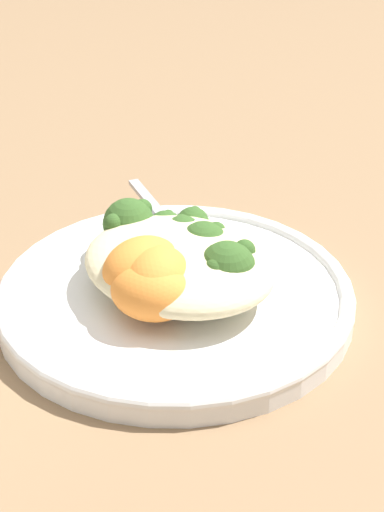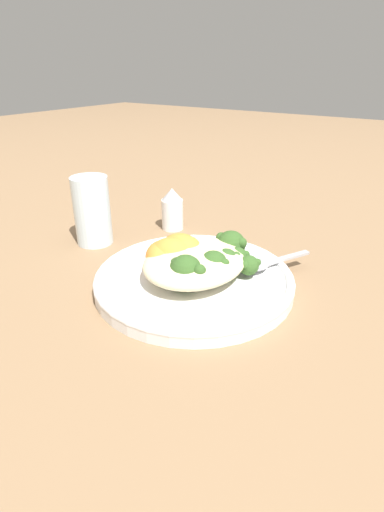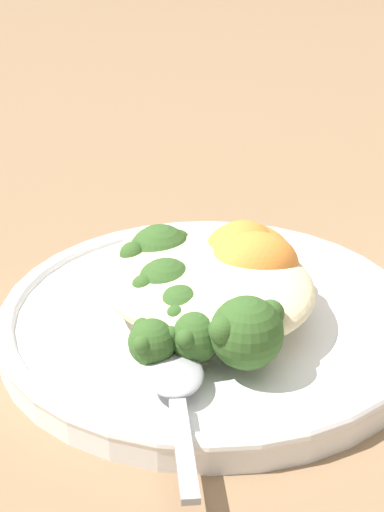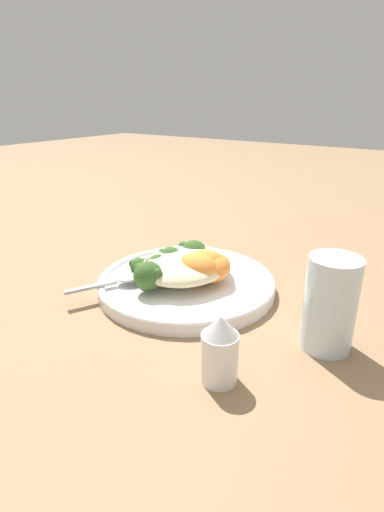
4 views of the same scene
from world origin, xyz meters
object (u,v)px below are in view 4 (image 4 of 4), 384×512
broccoli_stalk_3 (173,262)px  salt_shaker (220,350)px  broccoli_stalk_7 (158,276)px  sweet_potato_chunk_2 (199,268)px  sweet_potato_chunk_1 (206,265)px  broccoli_stalk_0 (197,265)px  sweet_potato_chunk_0 (214,267)px  broccoli_stalk_4 (165,268)px  broccoli_stalk_2 (178,264)px  plate (186,282)px  water_glass (330,304)px  spoon (124,279)px  broccoli_stalk_1 (192,256)px  quinoa_mound (186,264)px  broccoli_stalk_5 (153,270)px  broccoli_stalk_6 (161,274)px  sweet_potato_chunk_3 (207,272)px

broccoli_stalk_3 → salt_shaker: salt_shaker is taller
broccoli_stalk_7 → salt_shaker: 0.19m
sweet_potato_chunk_2 → sweet_potato_chunk_1: bearing=166.7°
sweet_potato_chunk_2 → salt_shaker: bearing=40.0°
broccoli_stalk_0 → sweet_potato_chunk_0: sweet_potato_chunk_0 is taller
broccoli_stalk_4 → sweet_potato_chunk_2: sweet_potato_chunk_2 is taller
broccoli_stalk_2 → broccoli_stalk_4: bearing=103.5°
broccoli_stalk_7 → sweet_potato_chunk_2: (-0.05, 0.04, 0.00)m
broccoli_stalk_3 → broccoli_stalk_7: 0.06m
plate → water_glass: bearing=82.5°
spoon → broccoli_stalk_1: bearing=178.1°
quinoa_mound → broccoli_stalk_7: bearing=-8.7°
quinoa_mound → broccoli_stalk_3: 0.02m
broccoli_stalk_2 → broccoli_stalk_5: bearing=82.0°
broccoli_stalk_6 → water_glass: bearing=153.4°
quinoa_mound → broccoli_stalk_6: 0.04m
broccoli_stalk_6 → water_glass: 0.25m
broccoli_stalk_4 → sweet_potato_chunk_3: size_ratio=1.81×
broccoli_stalk_1 → water_glass: size_ratio=0.82×
broccoli_stalk_2 → water_glass: size_ratio=0.68×
broccoli_stalk_2 → sweet_potato_chunk_0: sweet_potato_chunk_0 is taller
broccoli_stalk_0 → water_glass: water_glass is taller
broccoli_stalk_3 → water_glass: water_glass is taller
sweet_potato_chunk_0 → spoon: sweet_potato_chunk_0 is taller
sweet_potato_chunk_1 → sweet_potato_chunk_0: bearing=114.0°
broccoli_stalk_0 → sweet_potato_chunk_2: 0.04m
broccoli_stalk_5 → water_glass: bearing=164.7°
plate → quinoa_mound: size_ratio=1.79×
broccoli_stalk_6 → sweet_potato_chunk_3: size_ratio=1.99×
salt_shaker → sweet_potato_chunk_3: bearing=-143.7°
sweet_potato_chunk_0 → sweet_potato_chunk_1: size_ratio=1.01×
plate → broccoli_stalk_5: 0.05m
broccoli_stalk_6 → sweet_potato_chunk_0: (-0.05, 0.06, 0.01)m
broccoli_stalk_5 → broccoli_stalk_4: bearing=-166.8°
quinoa_mound → broccoli_stalk_2: (-0.00, -0.02, -0.00)m
broccoli_stalk_5 → spoon: 0.05m
plate → sweet_potato_chunk_2: (0.01, 0.03, 0.03)m
broccoli_stalk_2 → sweet_potato_chunk_3: 0.06m
sweet_potato_chunk_1 → broccoli_stalk_4: bearing=-60.6°
broccoli_stalk_2 → sweet_potato_chunk_0: 0.06m
water_glass → broccoli_stalk_7: bearing=-83.7°
broccoli_stalk_1 → sweet_potato_chunk_2: sweet_potato_chunk_2 is taller
sweet_potato_chunk_0 → spoon: (0.08, -0.11, -0.02)m
broccoli_stalk_6 → broccoli_stalk_7: size_ratio=0.94×
broccoli_stalk_0 → broccoli_stalk_1: 0.02m
quinoa_mound → broccoli_stalk_1: size_ratio=1.61×
broccoli_stalk_1 → salt_shaker: salt_shaker is taller
broccoli_stalk_5 → broccoli_stalk_7: broccoli_stalk_7 is taller
broccoli_stalk_2 → plate: bearing=-169.2°
quinoa_mound → salt_shaker: size_ratio=1.97×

